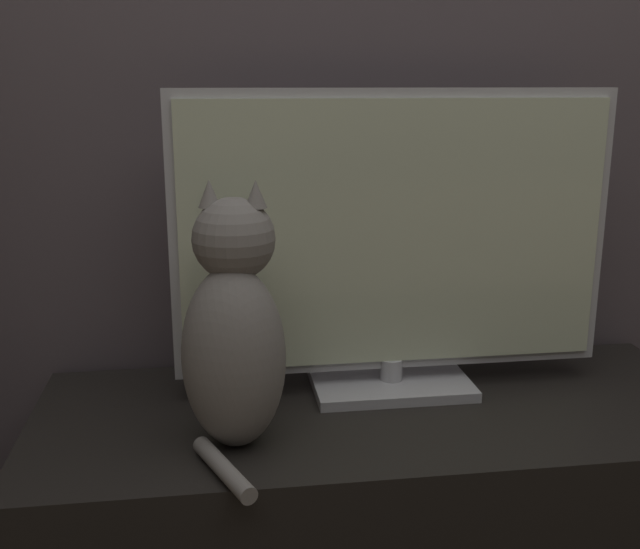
# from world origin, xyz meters

# --- Properties ---
(tv_stand) EXTENTS (1.30, 0.52, 0.50)m
(tv_stand) POSITION_xyz_m (0.00, 0.92, 0.25)
(tv_stand) COLOR black
(tv_stand) RESTS_ON ground_plane
(tv) EXTENTS (0.84, 0.19, 0.58)m
(tv) POSITION_xyz_m (0.03, 1.00, 0.80)
(tv) COLOR #B7B7BC
(tv) RESTS_ON tv_stand
(cat) EXTENTS (0.20, 0.31, 0.44)m
(cat) POSITION_xyz_m (-0.28, 0.82, 0.70)
(cat) COLOR gray
(cat) RESTS_ON tv_stand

